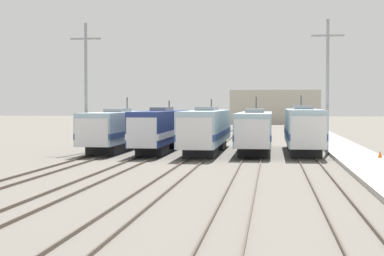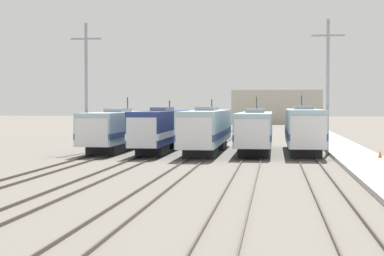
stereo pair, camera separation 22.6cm
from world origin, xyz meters
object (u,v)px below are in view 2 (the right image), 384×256
at_px(locomotive_far_left, 117,129).
at_px(catenary_tower_right, 328,84).
at_px(locomotive_center_left, 162,129).
at_px(locomotive_far_right, 304,129).
at_px(catenary_tower_left, 86,85).
at_px(locomotive_center_right, 255,130).
at_px(traffic_cone, 380,154).
at_px(locomotive_center, 207,129).

height_order(locomotive_far_left, catenary_tower_right, catenary_tower_right).
relative_size(locomotive_center_left, locomotive_far_right, 1.07).
bearing_deg(catenary_tower_left, locomotive_center_right, 8.36).
bearing_deg(locomotive_center_right, locomotive_far_right, -4.05).
bearing_deg(catenary_tower_right, catenary_tower_left, 180.00).
relative_size(locomotive_center_left, traffic_cone, 34.39).
bearing_deg(locomotive_far_left, locomotive_center, -10.18).
xyz_separation_m(locomotive_far_left, locomotive_center, (8.85, -1.59, 0.08)).
height_order(locomotive_center_left, traffic_cone, locomotive_center_left).
distance_m(locomotive_center_right, catenary_tower_right, 8.00).
bearing_deg(locomotive_center_right, locomotive_center_left, 179.30).
distance_m(locomotive_far_left, traffic_cone, 24.88).
bearing_deg(locomotive_center_left, locomotive_far_right, -1.82).
relative_size(locomotive_center_right, catenary_tower_left, 1.57).
relative_size(locomotive_far_left, traffic_cone, 32.49).
distance_m(catenary_tower_left, catenary_tower_right, 21.88).
height_order(catenary_tower_left, traffic_cone, catenary_tower_left).
height_order(locomotive_far_right, traffic_cone, locomotive_far_right).
xyz_separation_m(catenary_tower_right, traffic_cone, (3.61, -5.79, -5.73)).
distance_m(locomotive_center_right, traffic_cone, 12.95).
bearing_deg(locomotive_center_left, locomotive_far_left, 174.54).
bearing_deg(catenary_tower_left, catenary_tower_right, 0.00).
relative_size(locomotive_center_right, locomotive_far_right, 1.03).
bearing_deg(locomotive_center, traffic_cone, -25.84).
height_order(locomotive_far_right, catenary_tower_left, catenary_tower_left).
bearing_deg(locomotive_far_right, locomotive_center_right, 175.95).
distance_m(locomotive_far_right, traffic_cone, 9.70).
xyz_separation_m(locomotive_far_left, traffic_cone, (23.30, -8.59, -1.53)).
bearing_deg(locomotive_center_right, catenary_tower_left, -171.64).
relative_size(locomotive_far_left, locomotive_center_left, 0.94).
xyz_separation_m(locomotive_center_left, locomotive_far_right, (13.27, -0.42, 0.08)).
height_order(locomotive_center, catenary_tower_left, catenary_tower_left).
bearing_deg(catenary_tower_right, locomotive_far_right, 135.42).
bearing_deg(locomotive_center_left, catenary_tower_right, -8.87).
bearing_deg(locomotive_center, locomotive_far_right, 4.81).
xyz_separation_m(locomotive_center, locomotive_center_right, (4.42, 1.06, -0.09)).
xyz_separation_m(locomotive_far_left, locomotive_center_right, (13.27, -0.53, -0.01)).
height_order(locomotive_center, traffic_cone, locomotive_center).
distance_m(locomotive_center_left, locomotive_center_right, 8.85).
relative_size(locomotive_center, traffic_cone, 35.30).
relative_size(locomotive_far_left, locomotive_far_right, 1.01).
bearing_deg(catenary_tower_right, traffic_cone, -58.00).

